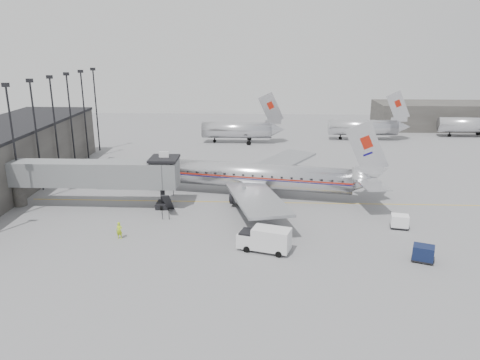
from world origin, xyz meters
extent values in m
plane|color=slate|center=(0.00, 0.00, 0.00)|extent=(160.00, 160.00, 0.00)
cube|color=#393633|center=(45.00, 60.00, 3.00)|extent=(30.00, 12.00, 6.00)
cube|color=gold|center=(3.00, 6.00, 0.01)|extent=(60.00, 0.15, 0.01)
cube|color=slate|center=(-22.00, 3.60, 4.30)|extent=(12.00, 2.80, 3.00)
cube|color=slate|center=(-13.00, 3.60, 4.30)|extent=(8.00, 3.00, 3.10)
cube|color=slate|center=(-9.00, 4.00, 4.30)|extent=(3.20, 3.60, 3.20)
cube|color=black|center=(-9.00, 4.00, 6.20)|extent=(3.40, 3.80, 0.30)
cube|color=white|center=(-9.00, 4.00, 6.70)|extent=(1.20, 0.15, 0.80)
cylinder|color=black|center=(-9.30, 3.60, 1.40)|extent=(0.56, 0.56, 2.80)
cube|color=black|center=(-9.30, 3.60, 0.35)|extent=(1.60, 2.20, 0.70)
cylinder|color=black|center=(-9.30, 2.60, 0.30)|extent=(0.30, 0.60, 0.60)
cylinder|color=black|center=(-9.30, 4.60, 0.30)|extent=(0.30, 0.60, 0.60)
cylinder|color=#393633|center=(-27.50, 3.60, 1.40)|extent=(1.60, 1.60, 2.80)
cube|color=black|center=(-8.20, 1.30, 1.50)|extent=(0.90, 3.20, 2.90)
cylinder|color=black|center=(-27.50, 4.00, 7.50)|extent=(0.24, 0.24, 15.00)
cube|color=black|center=(-27.50, 4.00, 15.00)|extent=(0.90, 0.25, 0.50)
cylinder|color=black|center=(-27.50, 10.00, 7.50)|extent=(0.24, 0.24, 15.00)
cube|color=black|center=(-27.50, 10.00, 15.00)|extent=(0.90, 0.25, 0.50)
cylinder|color=black|center=(-27.50, 16.00, 7.50)|extent=(0.24, 0.24, 15.00)
cube|color=black|center=(-27.50, 16.00, 15.00)|extent=(0.90, 0.25, 0.50)
cylinder|color=black|center=(-27.50, 22.00, 7.50)|extent=(0.24, 0.24, 15.00)
cube|color=black|center=(-27.50, 22.00, 15.00)|extent=(0.90, 0.25, 0.50)
cylinder|color=black|center=(-27.50, 28.00, 7.50)|extent=(0.24, 0.24, 15.00)
cube|color=black|center=(-27.50, 28.00, 15.00)|extent=(0.90, 0.25, 0.50)
cylinder|color=black|center=(-27.50, 34.00, 7.50)|extent=(0.24, 0.24, 15.00)
cube|color=black|center=(-27.50, 34.00, 15.00)|extent=(0.90, 0.25, 0.50)
cylinder|color=silver|center=(-2.00, 42.00, 2.60)|extent=(14.00, 3.20, 3.20)
cube|color=silver|center=(4.80, 42.00, 7.00)|extent=(5.17, 0.26, 6.52)
cylinder|color=black|center=(-6.50, 42.00, 0.50)|extent=(0.24, 0.24, 1.00)
cylinder|color=silver|center=(24.00, 46.00, 2.60)|extent=(14.00, 3.20, 3.20)
cube|color=silver|center=(30.80, 46.00, 7.00)|extent=(5.17, 0.26, 6.52)
cylinder|color=black|center=(19.50, 46.00, 0.50)|extent=(0.24, 0.24, 1.00)
cylinder|color=silver|center=(48.00, 50.00, 2.60)|extent=(14.00, 3.20, 3.20)
cylinder|color=black|center=(43.50, 50.00, 0.50)|extent=(0.24, 0.24, 1.00)
cylinder|color=silver|center=(1.22, 9.00, 2.72)|extent=(27.37, 8.30, 3.36)
cone|color=silver|center=(-13.50, 11.75, 2.72)|extent=(3.29, 3.80, 3.36)
cone|color=silver|center=(16.20, 6.20, 3.08)|extent=(4.15, 3.80, 3.19)
cube|color=#9E190B|center=(1.22, 9.00, 2.95)|extent=(27.38, 8.35, 0.16)
cube|color=#0F0952|center=(1.22, 9.00, 2.74)|extent=(27.38, 8.35, 0.09)
cube|color=silver|center=(15.93, 6.25, 7.26)|extent=(5.52, 1.29, 6.97)
cube|color=gray|center=(5.39, 16.53, 2.45)|extent=(12.34, 14.78, 1.08)
cube|color=gray|center=(2.39, 0.47, 2.45)|extent=(8.22, 15.27, 1.08)
cylinder|color=gray|center=(2.53, 13.55, 1.32)|extent=(3.38, 2.44, 1.91)
cylinder|color=gray|center=(0.80, 4.28, 1.32)|extent=(3.38, 2.44, 1.91)
cylinder|color=black|center=(-11.27, 11.33, 0.59)|extent=(0.18, 0.18, 1.18)
cylinder|color=black|center=(3.43, 10.99, 0.64)|extent=(0.24, 0.24, 1.27)
cylinder|color=black|center=(3.43, 10.99, 0.41)|extent=(0.95, 0.48, 0.91)
cylinder|color=black|center=(2.57, 6.35, 0.64)|extent=(0.24, 0.24, 1.27)
cylinder|color=black|center=(2.57, 6.35, 0.41)|extent=(0.95, 0.48, 0.91)
cube|color=silver|center=(3.92, -8.56, 1.38)|extent=(4.11, 3.04, 2.14)
cube|color=silver|center=(1.48, -7.80, 0.97)|extent=(2.13, 2.34, 1.43)
cube|color=black|center=(1.48, -7.80, 1.58)|extent=(1.68, 2.02, 0.61)
cylinder|color=black|center=(1.50, -8.77, 0.33)|extent=(0.70, 0.44, 0.65)
cylinder|color=black|center=(2.05, -7.02, 0.33)|extent=(0.70, 0.44, 0.65)
cylinder|color=black|center=(4.62, -9.74, 0.33)|extent=(0.70, 0.44, 0.65)
cylinder|color=black|center=(5.16, -7.99, 0.33)|extent=(0.70, 0.44, 0.65)
cube|color=#0D1737|center=(18.22, -10.00, 0.91)|extent=(2.30, 2.02, 1.34)
cube|color=black|center=(18.22, -10.00, 0.19)|extent=(2.42, 2.14, 0.11)
cylinder|color=black|center=(17.30, -10.26, 0.14)|extent=(0.31, 0.21, 0.29)
cylinder|color=black|center=(18.73, -10.81, 0.14)|extent=(0.31, 0.21, 0.29)
cylinder|color=black|center=(17.71, -9.19, 0.14)|extent=(0.31, 0.21, 0.29)
cylinder|color=black|center=(19.14, -9.74, 0.14)|extent=(0.31, 0.21, 0.29)
cube|color=white|center=(18.30, -1.89, 0.88)|extent=(2.10, 1.74, 1.30)
cube|color=black|center=(18.30, -1.89, 0.19)|extent=(2.21, 1.85, 0.11)
cylinder|color=black|center=(17.46, -2.29, 0.14)|extent=(0.30, 0.16, 0.28)
cylinder|color=black|center=(18.92, -2.58, 0.14)|extent=(0.30, 0.16, 0.28)
cylinder|color=black|center=(17.68, -1.20, 0.14)|extent=(0.30, 0.16, 0.28)
cylinder|color=black|center=(19.14, -1.49, 0.14)|extent=(0.30, 0.16, 0.28)
imported|color=#BAE21A|center=(-12.00, -6.00, 0.90)|extent=(0.68, 0.47, 1.80)
camera|label=1|loc=(2.64, -50.90, 20.22)|focal=35.00mm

